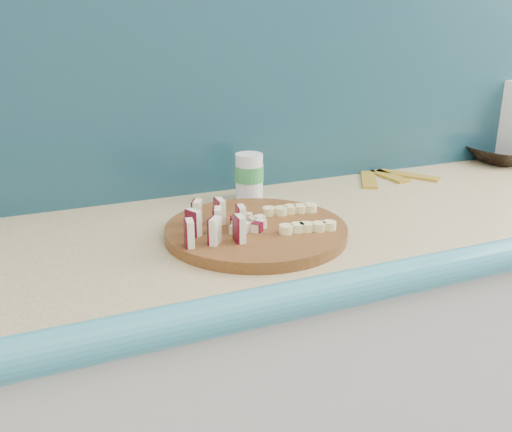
{
  "coord_description": "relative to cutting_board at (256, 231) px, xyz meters",
  "views": [
    {
      "loc": [
        -0.75,
        0.52,
        1.32
      ],
      "look_at": [
        -0.34,
        1.46,
        0.95
      ],
      "focal_mm": 40.0,
      "sensor_mm": 36.0,
      "label": 1
    }
  ],
  "objects": [
    {
      "name": "apple_chunks",
      "position": [
        -0.02,
        0.0,
        0.02
      ],
      "size": [
        0.05,
        0.06,
        0.02
      ],
      "color": "beige",
      "rests_on": "cutting_board"
    },
    {
      "name": "backsplash",
      "position": [
        0.44,
        0.32,
        0.24
      ],
      "size": [
        2.2,
        0.02,
        0.5
      ],
      "primitive_type": "cube",
      "color": "teal",
      "rests_on": "kitchen_counter"
    },
    {
      "name": "brown_bowl",
      "position": [
        0.89,
        0.26,
        0.01
      ],
      "size": [
        0.21,
        0.21,
        0.05
      ],
      "primitive_type": "imported",
      "rotation": [
        0.0,
        0.0,
        0.12
      ],
      "color": "black",
      "rests_on": "kitchen_counter"
    },
    {
      "name": "banana_slices",
      "position": [
        0.09,
        -0.01,
        0.02
      ],
      "size": [
        0.13,
        0.14,
        0.02
      ],
      "color": "#F5E896",
      "rests_on": "cutting_board"
    },
    {
      "name": "cutting_board",
      "position": [
        0.0,
        0.0,
        0.0
      ],
      "size": [
        0.4,
        0.4,
        0.02
      ],
      "primitive_type": "cylinder",
      "rotation": [
        0.0,
        0.0,
        -0.15
      ],
      "color": "#4F2D11",
      "rests_on": "kitchen_counter"
    },
    {
      "name": "apple_wedges",
      "position": [
        -0.09,
        -0.01,
        0.04
      ],
      "size": [
        0.13,
        0.15,
        0.05
      ],
      "color": "#F3EBC2",
      "rests_on": "cutting_board"
    },
    {
      "name": "banana_peel",
      "position": [
        0.49,
        0.25,
        -0.01
      ],
      "size": [
        0.24,
        0.2,
        0.01
      ],
      "rotation": [
        0.0,
        0.0,
        -0.11
      ],
      "color": "gold",
      "rests_on": "kitchen_counter"
    },
    {
      "name": "kitchen_counter",
      "position": [
        0.44,
        0.04,
        -0.46
      ],
      "size": [
        2.2,
        0.63,
        0.91
      ],
      "color": "beige",
      "rests_on": "ground"
    },
    {
      "name": "canister",
      "position": [
        0.08,
        0.22,
        0.05
      ],
      "size": [
        0.07,
        0.07,
        0.11
      ],
      "rotation": [
        0.0,
        0.0,
        0.07
      ],
      "color": "silver",
      "rests_on": "kitchen_counter"
    }
  ]
}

